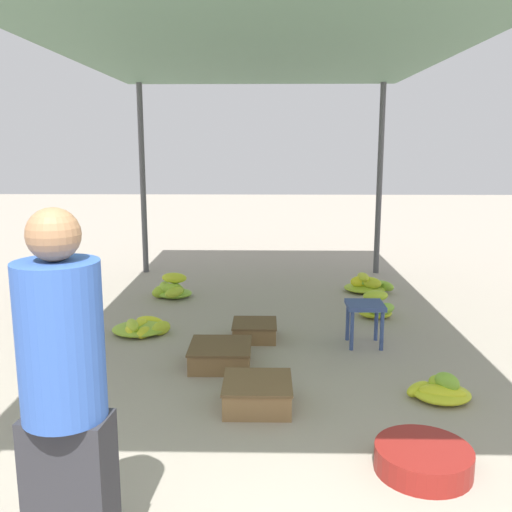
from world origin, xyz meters
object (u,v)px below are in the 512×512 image
at_px(banana_pile_left_1, 171,290).
at_px(banana_pile_right_1, 368,285).
at_px(banana_pile_right_2, 441,390).
at_px(crate_far, 220,355).
at_px(stool, 365,311).
at_px(banana_pile_right_0, 377,308).
at_px(basin_black, 423,459).
at_px(banana_pile_left_0, 141,328).
at_px(vendor_foreground, 65,396).
at_px(crate_near, 257,394).
at_px(crate_mid, 255,330).

bearing_deg(banana_pile_left_1, banana_pile_right_1, 7.00).
relative_size(banana_pile_right_2, crate_far, 0.95).
height_order(banana_pile_right_1, banana_pile_right_2, banana_pile_right_1).
distance_m(stool, banana_pile_right_0, 0.96).
bearing_deg(banana_pile_right_1, banana_pile_left_1, -173.00).
height_order(stool, banana_pile_left_1, stool).
distance_m(basin_black, banana_pile_left_1, 4.29).
bearing_deg(banana_pile_left_1, banana_pile_left_0, -93.12).
distance_m(vendor_foreground, basin_black, 2.06).
height_order(vendor_foreground, crate_near, vendor_foreground).
relative_size(stool, banana_pile_left_0, 0.67).
bearing_deg(banana_pile_right_0, crate_far, -138.23).
xyz_separation_m(banana_pile_left_1, crate_near, (1.11, -2.95, 0.00)).
bearing_deg(banana_pile_right_2, basin_black, -111.96).
xyz_separation_m(banana_pile_left_0, banana_pile_right_2, (2.52, -1.45, 0.01)).
relative_size(banana_pile_right_1, banana_pile_right_2, 1.32).
bearing_deg(crate_near, crate_far, 112.95).
bearing_deg(banana_pile_right_2, crate_near, -174.06).
height_order(vendor_foreground, crate_far, vendor_foreground).
height_order(crate_mid, crate_far, crate_far).
relative_size(vendor_foreground, crate_near, 3.28).
relative_size(vendor_foreground, banana_pile_right_2, 3.26).
distance_m(stool, basin_black, 2.12).
relative_size(vendor_foreground, banana_pile_right_0, 3.06).
distance_m(vendor_foreground, stool, 3.46).
distance_m(banana_pile_left_1, crate_far, 2.32).
bearing_deg(banana_pile_right_1, crate_near, -112.52).
relative_size(stool, basin_black, 0.73).
height_order(banana_pile_left_1, banana_pile_right_0, banana_pile_left_1).
bearing_deg(crate_far, banana_pile_left_1, 109.69).
relative_size(banana_pile_right_1, crate_near, 1.33).
xyz_separation_m(banana_pile_right_1, banana_pile_right_2, (-0.01, -3.12, -0.02)).
bearing_deg(banana_pile_right_0, banana_pile_right_2, -87.78).
xyz_separation_m(vendor_foreground, crate_near, (0.76, 1.64, -0.74)).
height_order(banana_pile_left_1, crate_mid, banana_pile_left_1).
bearing_deg(banana_pile_right_1, banana_pile_left_0, -146.59).
bearing_deg(crate_near, banana_pile_right_0, 60.00).
height_order(stool, banana_pile_right_1, stool).
xyz_separation_m(stool, banana_pile_right_1, (0.37, 1.95, -0.23)).
height_order(stool, crate_mid, stool).
height_order(banana_pile_right_0, banana_pile_right_1, banana_pile_right_0).
height_order(crate_near, crate_far, crate_near).
height_order(stool, banana_pile_right_2, stool).
distance_m(basin_black, banana_pile_left_0, 3.21).
distance_m(stool, banana_pile_left_0, 2.19).
relative_size(stool, banana_pile_right_1, 0.62).
xyz_separation_m(banana_pile_right_0, crate_near, (-1.26, -2.19, 0.00)).
bearing_deg(banana_pile_right_0, banana_pile_left_0, -166.16).
relative_size(banana_pile_left_0, crate_near, 1.23).
distance_m(vendor_foreground, banana_pile_right_1, 5.38).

